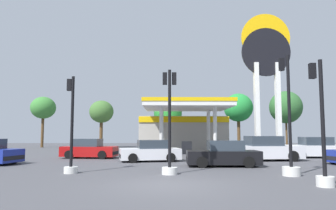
{
  "coord_description": "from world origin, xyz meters",
  "views": [
    {
      "loc": [
        -0.12,
        -11.55,
        1.9
      ],
      "look_at": [
        0.15,
        16.28,
        4.36
      ],
      "focal_mm": 33.31,
      "sensor_mm": 36.0,
      "label": 1
    }
  ],
  "objects_px": {
    "car_4": "(314,148)",
    "tree_0": "(43,108)",
    "car_5": "(89,149)",
    "traffic_signal_3": "(323,145)",
    "tree_3": "(238,108)",
    "traffic_signal_2": "(170,136)",
    "traffic_signal_0": "(290,145)",
    "car_0": "(266,149)",
    "tree_2": "(168,113)",
    "tree_4": "(286,107)",
    "traffic_signal_1": "(71,140)",
    "car_6": "(223,154)",
    "car_1": "(150,152)",
    "station_pole_sign": "(266,63)",
    "tree_1": "(101,112)"
  },
  "relations": [
    {
      "from": "car_0",
      "to": "car_5",
      "type": "xyz_separation_m",
      "value": [
        -12.51,
        2.13,
        -0.1
      ]
    },
    {
      "from": "traffic_signal_1",
      "to": "tree_0",
      "type": "distance_m",
      "value": 27.99
    },
    {
      "from": "station_pole_sign",
      "to": "tree_4",
      "type": "bearing_deg",
      "value": 61.33
    },
    {
      "from": "car_1",
      "to": "tree_0",
      "type": "relative_size",
      "value": 0.64
    },
    {
      "from": "traffic_signal_3",
      "to": "tree_4",
      "type": "height_order",
      "value": "tree_4"
    },
    {
      "from": "tree_2",
      "to": "traffic_signal_1",
      "type": "bearing_deg",
      "value": -101.01
    },
    {
      "from": "traffic_signal_2",
      "to": "tree_0",
      "type": "xyz_separation_m",
      "value": [
        -15.94,
        25.79,
        3.29
      ]
    },
    {
      "from": "car_4",
      "to": "tree_0",
      "type": "bearing_deg",
      "value": 148.75
    },
    {
      "from": "tree_2",
      "to": "tree_3",
      "type": "distance_m",
      "value": 9.01
    },
    {
      "from": "traffic_signal_0",
      "to": "tree_1",
      "type": "distance_m",
      "value": 28.54
    },
    {
      "from": "traffic_signal_2",
      "to": "car_1",
      "type": "bearing_deg",
      "value": 100.45
    },
    {
      "from": "tree_4",
      "to": "car_5",
      "type": "bearing_deg",
      "value": -143.18
    },
    {
      "from": "car_4",
      "to": "tree_4",
      "type": "height_order",
      "value": "tree_4"
    },
    {
      "from": "car_5",
      "to": "traffic_signal_3",
      "type": "relative_size",
      "value": 0.92
    },
    {
      "from": "traffic_signal_0",
      "to": "tree_3",
      "type": "bearing_deg",
      "value": 81.54
    },
    {
      "from": "car_6",
      "to": "tree_1",
      "type": "relative_size",
      "value": 0.7
    },
    {
      "from": "traffic_signal_2",
      "to": "traffic_signal_0",
      "type": "bearing_deg",
      "value": -6.05
    },
    {
      "from": "traffic_signal_1",
      "to": "tree_4",
      "type": "xyz_separation_m",
      "value": [
        19.73,
        24.33,
        3.56
      ]
    },
    {
      "from": "car_0",
      "to": "tree_2",
      "type": "relative_size",
      "value": 0.77
    },
    {
      "from": "station_pole_sign",
      "to": "traffic_signal_2",
      "type": "height_order",
      "value": "station_pole_sign"
    },
    {
      "from": "car_5",
      "to": "traffic_signal_1",
      "type": "height_order",
      "value": "traffic_signal_1"
    },
    {
      "from": "traffic_signal_2",
      "to": "traffic_signal_3",
      "type": "distance_m",
      "value": 6.33
    },
    {
      "from": "station_pole_sign",
      "to": "tree_3",
      "type": "bearing_deg",
      "value": 90.39
    },
    {
      "from": "car_6",
      "to": "traffic_signal_1",
      "type": "relative_size",
      "value": 0.89
    },
    {
      "from": "car_0",
      "to": "station_pole_sign",
      "type": "bearing_deg",
      "value": 70.08
    },
    {
      "from": "car_1",
      "to": "tree_2",
      "type": "relative_size",
      "value": 0.67
    },
    {
      "from": "traffic_signal_1",
      "to": "traffic_signal_2",
      "type": "distance_m",
      "value": 4.67
    },
    {
      "from": "car_5",
      "to": "tree_0",
      "type": "distance_m",
      "value": 20.01
    },
    {
      "from": "traffic_signal_3",
      "to": "tree_3",
      "type": "distance_m",
      "value": 28.83
    },
    {
      "from": "tree_0",
      "to": "tree_2",
      "type": "relative_size",
      "value": 1.04
    },
    {
      "from": "traffic_signal_3",
      "to": "tree_2",
      "type": "xyz_separation_m",
      "value": [
        -5.24,
        28.38,
        2.87
      ]
    },
    {
      "from": "car_0",
      "to": "traffic_signal_3",
      "type": "xyz_separation_m",
      "value": [
        -1.25,
        -10.23,
        0.69
      ]
    },
    {
      "from": "station_pole_sign",
      "to": "traffic_signal_1",
      "type": "relative_size",
      "value": 2.85
    },
    {
      "from": "tree_2",
      "to": "tree_4",
      "type": "height_order",
      "value": "tree_4"
    },
    {
      "from": "car_5",
      "to": "tree_3",
      "type": "relative_size",
      "value": 0.61
    },
    {
      "from": "traffic_signal_2",
      "to": "tree_0",
      "type": "height_order",
      "value": "tree_0"
    },
    {
      "from": "traffic_signal_2",
      "to": "tree_3",
      "type": "distance_m",
      "value": 26.87
    },
    {
      "from": "traffic_signal_1",
      "to": "tree_0",
      "type": "xyz_separation_m",
      "value": [
        -11.29,
        25.37,
        3.51
      ]
    },
    {
      "from": "tree_2",
      "to": "station_pole_sign",
      "type": "bearing_deg",
      "value": -50.75
    },
    {
      "from": "car_6",
      "to": "traffic_signal_1",
      "type": "distance_m",
      "value": 8.29
    },
    {
      "from": "traffic_signal_3",
      "to": "car_0",
      "type": "bearing_deg",
      "value": 83.03
    },
    {
      "from": "traffic_signal_0",
      "to": "tree_2",
      "type": "xyz_separation_m",
      "value": [
        -5.17,
        25.65,
        2.96
      ]
    },
    {
      "from": "car_6",
      "to": "traffic_signal_2",
      "type": "height_order",
      "value": "traffic_signal_2"
    },
    {
      "from": "traffic_signal_3",
      "to": "tree_3",
      "type": "xyz_separation_m",
      "value": [
        3.74,
        28.36,
        3.58
      ]
    },
    {
      "from": "car_0",
      "to": "traffic_signal_0",
      "type": "bearing_deg",
      "value": -100.02
    },
    {
      "from": "tree_3",
      "to": "tree_4",
      "type": "distance_m",
      "value": 5.96
    },
    {
      "from": "car_0",
      "to": "car_4",
      "type": "xyz_separation_m",
      "value": [
        4.49,
        2.43,
        -0.04
      ]
    },
    {
      "from": "car_6",
      "to": "traffic_signal_3",
      "type": "height_order",
      "value": "traffic_signal_3"
    },
    {
      "from": "traffic_signal_3",
      "to": "car_5",
      "type": "bearing_deg",
      "value": 132.33
    },
    {
      "from": "traffic_signal_3",
      "to": "tree_0",
      "type": "xyz_separation_m",
      "value": [
        -21.33,
        29.09,
        3.59
      ]
    }
  ]
}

